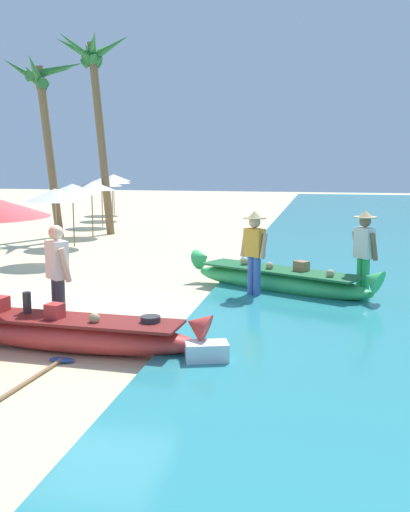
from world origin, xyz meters
TOP-DOWN VIEW (x-y plane):
  - ground_plane at (0.00, 0.00)m, footprint 80.00×80.00m
  - boat_red_foreground at (0.23, -1.09)m, footprint 4.09×0.90m
  - boat_green_midground at (2.81, 3.15)m, footprint 4.03×2.41m
  - person_vendor_hatted at (2.37, 2.53)m, footprint 0.57×0.46m
  - person_tourist_customer at (-0.19, -0.53)m, footprint 0.55×0.50m
  - person_vendor_assistant at (4.42, 3.07)m, footprint 0.52×0.53m
  - parasol_row_0 at (-3.13, 5.70)m, footprint 1.60×1.60m
  - parasol_row_1 at (-3.88, 8.50)m, footprint 1.60×1.60m
  - parasol_row_2 at (-4.25, 10.91)m, footprint 1.60×1.60m
  - parasol_row_3 at (-5.01, 13.84)m, footprint 1.60×1.60m
  - parasol_row_4 at (-5.52, 16.39)m, footprint 1.60×1.60m
  - parasol_row_5 at (-6.30, 18.72)m, footprint 1.60×1.60m
  - palm_tree_tall_inland at (-5.70, 10.54)m, footprint 2.70×2.84m
  - palm_tree_leaning_seaward at (-4.32, 11.60)m, footprint 2.74×2.41m
  - cooler_box at (2.25, -1.38)m, footprint 0.62×0.48m
  - paddle at (0.27, -2.08)m, footprint 0.37×1.71m

SIDE VIEW (x-z plane):
  - ground_plane at x=0.00m, z-range 0.00..0.00m
  - paddle at x=0.27m, z-range 0.00..0.06m
  - cooler_box at x=2.25m, z-range 0.00..0.34m
  - boat_red_foreground at x=0.23m, z-range -0.12..0.66m
  - boat_green_midground at x=2.81m, z-range -0.12..0.68m
  - person_tourist_customer at x=-0.19m, z-range 0.11..1.82m
  - person_vendor_assistant at x=4.42m, z-range 0.13..1.83m
  - person_vendor_hatted at x=2.37m, z-range 0.13..1.84m
  - parasol_row_0 at x=-3.13m, z-range 0.79..2.70m
  - parasol_row_1 at x=-3.88m, z-range 0.79..2.70m
  - parasol_row_2 at x=-4.25m, z-range 0.79..2.70m
  - parasol_row_3 at x=-5.01m, z-range 0.79..2.70m
  - parasol_row_4 at x=-5.52m, z-range 0.79..2.70m
  - parasol_row_5 at x=-6.30m, z-range 0.79..2.70m
  - palm_tree_tall_inland at x=-5.70m, z-range 1.75..7.75m
  - palm_tree_leaning_seaward at x=-4.32m, z-range 2.01..8.92m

